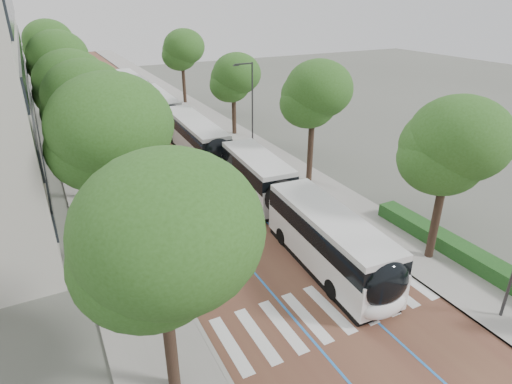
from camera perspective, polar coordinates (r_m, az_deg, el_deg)
ground at (r=20.22m, az=10.92°, el=-16.86°), size 160.00×160.00×0.00m
road at (r=54.10m, az=-15.87°, el=9.67°), size 11.00×140.00×0.02m
sidewalk_left at (r=53.22m, az=-23.81°, el=8.31°), size 4.00×140.00×0.12m
sidewalk_right at (r=55.97m, az=-8.28°, el=10.89°), size 4.00×140.00×0.12m
kerb_left at (r=53.34m, az=-21.78°, el=8.69°), size 0.20×140.00×0.14m
kerb_right at (r=55.40m, az=-10.16°, el=10.61°), size 0.20×140.00×0.14m
zebra_crossing at (r=20.89m, az=9.67°, el=-15.07°), size 10.55×3.60×0.01m
lane_line_left at (r=53.83m, az=-17.55°, el=9.40°), size 0.12×126.00×0.01m
lane_line_right at (r=54.42m, az=-14.21°, el=9.95°), size 0.12×126.00×0.01m
hedge at (r=25.70m, az=27.55°, el=-8.16°), size 1.20×14.00×0.80m
streetlight_far at (r=38.33m, az=-0.74°, el=12.04°), size 1.82×0.20×8.00m
lamp_post_left at (r=21.89m, az=-14.32°, el=-0.80°), size 0.14×0.14×8.00m
trees_left at (r=39.31m, az=-23.75°, el=13.17°), size 6.45×61.19×9.90m
trees_right at (r=39.28m, az=0.12°, el=14.55°), size 5.27×47.14×8.90m
lead_bus at (r=25.59m, az=5.11°, el=-2.42°), size 3.73×18.52×3.20m
bus_queued_0 at (r=38.96m, az=-7.93°, el=7.14°), size 2.88×12.46×3.20m
bus_queued_1 at (r=50.85m, az=-12.84°, el=10.94°), size 2.89×12.47×3.20m
bus_queued_2 at (r=63.96m, az=-16.27°, el=13.35°), size 2.58×12.41×3.20m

